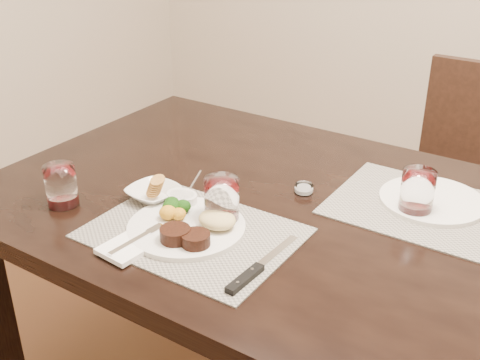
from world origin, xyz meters
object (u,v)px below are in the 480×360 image
Objects in this scene: wine_glass_near at (222,203)px; steak_knife at (253,272)px; chair_far at (467,177)px; dinner_plate at (190,226)px; far_plate at (432,200)px; cracker_bowl at (153,193)px.

steak_knife is at bearing -38.44° from wine_glass_near.
chair_far is 3.56× the size of steak_knife.
dinner_plate is at bearing -114.61° from wine_glass_near.
steak_knife is 0.99× the size of far_plate.
cracker_bowl is 0.21m from wine_glass_near.
dinner_plate is at bearing -106.61° from chair_far.
wine_glass_near is at bearing -136.19° from far_plate.
dinner_plate is 2.04× the size of cracker_bowl.
dinner_plate is 1.06× the size of far_plate.
cracker_bowl reaches higher than far_plate.
dinner_plate reaches higher than steak_knife.
wine_glass_near reaches higher than cracker_bowl.
wine_glass_near is at bearing -106.03° from chair_far.
far_plate is at bearing 67.56° from dinner_plate.
cracker_bowl is (-0.38, 0.14, 0.01)m from steak_knife.
steak_knife is at bearing 4.54° from dinner_plate.
far_plate is (0.41, 0.44, -0.01)m from dinner_plate.
dinner_plate is 0.09m from wine_glass_near.
cracker_bowl is at bearing -148.16° from far_plate.
cracker_bowl is (-0.17, 0.08, 0.00)m from dinner_plate.
cracker_bowl is 0.69m from far_plate.
steak_knife is 2.28× the size of wine_glass_near.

